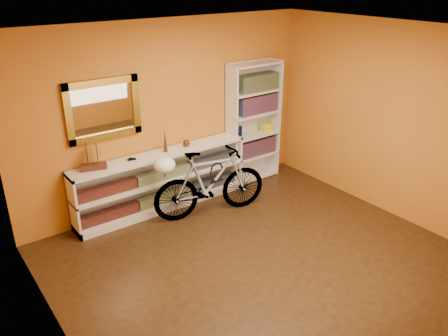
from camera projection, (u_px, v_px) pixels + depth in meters
floor at (259, 261)px, 5.38m from camera, size 4.50×4.00×0.01m
ceiling at (267, 33)px, 4.32m from camera, size 4.50×4.00×0.01m
back_wall at (169, 115)px, 6.33m from camera, size 4.50×0.01×2.60m
left_wall at (49, 224)px, 3.63m from camera, size 0.01×4.00×2.60m
right_wall at (390, 121)px, 6.07m from camera, size 0.01×4.00×2.60m
gilt_mirror at (103, 110)px, 5.68m from camera, size 0.98×0.06×0.78m
wall_socket at (222, 168)px, 7.23m from camera, size 0.09×0.02×0.09m
console_unit at (163, 181)px, 6.40m from camera, size 2.60×0.35×0.85m
cd_row_lower at (164, 197)px, 6.49m from camera, size 2.50×0.13×0.14m
cd_row_upper at (163, 174)px, 6.34m from camera, size 2.50×0.13×0.14m
model_ship at (92, 155)px, 5.63m from camera, size 0.34×0.21×0.38m
toy_car at (132, 160)px, 5.99m from camera, size 0.00×0.00×0.00m
bronze_ornament at (165, 140)px, 6.20m from camera, size 0.06×0.06×0.33m
decorative_orb at (186, 143)px, 6.43m from camera, size 0.10×0.10×0.10m
bookcase at (253, 123)px, 7.11m from camera, size 0.90×0.30×1.90m
book_row_a at (255, 146)px, 7.30m from camera, size 0.70×0.22×0.26m
book_row_b at (256, 104)px, 7.02m from camera, size 0.70×0.22×0.28m
book_row_c at (257, 82)px, 6.88m from camera, size 0.70×0.22×0.25m
travel_mug at (239, 132)px, 6.97m from camera, size 0.09×0.09×0.20m
red_tin at (243, 87)px, 6.78m from camera, size 0.17×0.17×0.17m
yellow_bag at (267, 128)px, 7.27m from camera, size 0.18×0.13×0.14m
bicycle at (210, 183)px, 6.21m from camera, size 0.80×1.70×0.97m
helmet at (164, 165)px, 5.83m from camera, size 0.29×0.28×0.22m
u_lock at (217, 172)px, 6.18m from camera, size 0.22×0.02×0.22m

